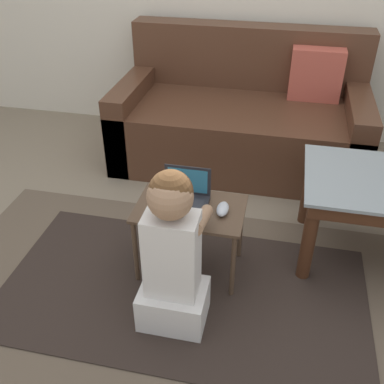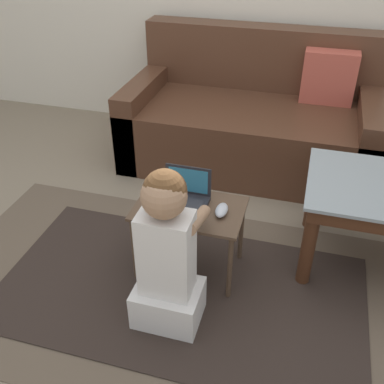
{
  "view_description": "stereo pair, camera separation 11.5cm",
  "coord_description": "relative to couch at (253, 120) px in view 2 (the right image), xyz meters",
  "views": [
    {
      "loc": [
        0.39,
        -1.77,
        1.7
      ],
      "look_at": [
        -0.0,
        0.03,
        0.46
      ],
      "focal_mm": 42.0,
      "sensor_mm": 36.0,
      "label": 1
    },
    {
      "loc": [
        0.5,
        -1.74,
        1.7
      ],
      "look_at": [
        -0.0,
        0.03,
        0.46
      ],
      "focal_mm": 42.0,
      "sensor_mm": 36.0,
      "label": 2
    }
  ],
  "objects": [
    {
      "name": "ground_plane",
      "position": [
        -0.1,
        -1.28,
        -0.31
      ],
      "size": [
        16.0,
        16.0,
        0.0
      ],
      "primitive_type": "plane",
      "color": "#7F705B"
    },
    {
      "name": "area_rug",
      "position": [
        -0.11,
        -1.48,
        -0.3
      ],
      "size": [
        2.55,
        1.38,
        0.01
      ],
      "color": "brown",
      "rests_on": "ground_plane"
    },
    {
      "name": "couch",
      "position": [
        0.0,
        0.0,
        0.0
      ],
      "size": [
        1.75,
        0.94,
        0.9
      ],
      "color": "#4C2D1E",
      "rests_on": "ground_plane"
    },
    {
      "name": "laptop_desk",
      "position": [
        -0.11,
        -1.31,
        0.04
      ],
      "size": [
        0.54,
        0.34,
        0.4
      ],
      "color": "#4C3828",
      "rests_on": "ground_plane"
    },
    {
      "name": "laptop",
      "position": [
        -0.14,
        -1.27,
        0.13
      ],
      "size": [
        0.23,
        0.17,
        0.18
      ],
      "color": "#232328",
      "rests_on": "laptop_desk"
    },
    {
      "name": "computer_mouse",
      "position": [
        0.06,
        -1.31,
        0.12
      ],
      "size": [
        0.06,
        0.11,
        0.04
      ],
      "color": "#B2B7C1",
      "rests_on": "laptop_desk"
    },
    {
      "name": "person_seated",
      "position": [
        -0.11,
        -1.65,
        0.09
      ],
      "size": [
        0.31,
        0.38,
        0.81
      ],
      "color": "silver",
      "rests_on": "ground_plane"
    }
  ]
}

